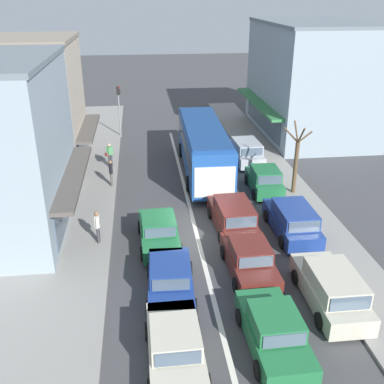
{
  "coord_description": "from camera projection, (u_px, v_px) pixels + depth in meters",
  "views": [
    {
      "loc": [
        -2.55,
        -19.05,
        11.15
      ],
      "look_at": [
        0.06,
        2.9,
        1.2
      ],
      "focal_mm": 42.0,
      "sensor_mm": 36.0,
      "label": 1
    }
  ],
  "objects": [
    {
      "name": "parked_wagon_kerb_rear",
      "position": [
        246.0,
        151.0,
        31.72
      ],
      "size": [
        2.06,
        4.56,
        1.58
      ],
      "color": "#9EA3A8",
      "rests_on": "ground"
    },
    {
      "name": "pedestrian_with_handbag_near",
      "position": [
        97.0,
        225.0,
        21.14
      ],
      "size": [
        0.25,
        0.65,
        1.63
      ],
      "color": "#333338",
      "rests_on": "sidewalk_left"
    },
    {
      "name": "parked_wagon_kerb_front",
      "position": [
        331.0,
        288.0,
        17.15
      ],
      "size": [
        1.98,
        4.52,
        1.58
      ],
      "color": "#B7B29E",
      "rests_on": "ground"
    },
    {
      "name": "sidewalk_left",
      "position": [
        72.0,
        194.0,
        26.77
      ],
      "size": [
        5.2,
        44.0,
        0.14
      ],
      "primitive_type": "cube",
      "color": "gray",
      "rests_on": "ground"
    },
    {
      "name": "sedan_queue_far_back",
      "position": [
        175.0,
        348.0,
        14.41
      ],
      "size": [
        1.92,
        4.21,
        1.47
      ],
      "color": "#B7B29E",
      "rests_on": "ground"
    },
    {
      "name": "parked_hatchback_kerb_third",
      "position": [
        264.0,
        180.0,
        27.0
      ],
      "size": [
        1.9,
        3.75,
        1.54
      ],
      "color": "#1E6638",
      "rests_on": "ground"
    },
    {
      "name": "street_tree_right",
      "position": [
        296.0,
        162.0,
        26.09
      ],
      "size": [
        1.74,
        1.74,
        4.31
      ],
      "color": "brown",
      "rests_on": "ground"
    },
    {
      "name": "wagon_adjacent_lane_trail",
      "position": [
        233.0,
        217.0,
        22.58
      ],
      "size": [
        2.06,
        4.56,
        1.58
      ],
      "color": "#561E19",
      "rests_on": "ground"
    },
    {
      "name": "sedan_behind_bus_mid",
      "position": [
        274.0,
        331.0,
        15.11
      ],
      "size": [
        1.95,
        4.23,
        1.47
      ],
      "color": "#1E6638",
      "rests_on": "ground"
    },
    {
      "name": "ground_plane",
      "position": [
        198.0,
        238.0,
        22.09
      ],
      "size": [
        140.0,
        140.0,
        0.0
      ],
      "primitive_type": "plane",
      "color": "#3F3F42"
    },
    {
      "name": "traffic_light_downstreet",
      "position": [
        119.0,
        103.0,
        36.23
      ],
      "size": [
        0.32,
        0.24,
        4.2
      ],
      "color": "gray",
      "rests_on": "ground"
    },
    {
      "name": "building_right_far",
      "position": [
        311.0,
        80.0,
        36.66
      ],
      "size": [
        8.69,
        12.47,
        8.99
      ],
      "color": "#84939E",
      "rests_on": "ground"
    },
    {
      "name": "sedan_adjacent_lane_lead",
      "position": [
        170.0,
        280.0,
        17.76
      ],
      "size": [
        2.04,
        4.27,
        1.47
      ],
      "color": "navy",
      "rests_on": "ground"
    },
    {
      "name": "lane_centre_line",
      "position": [
        189.0,
        203.0,
        25.72
      ],
      "size": [
        0.2,
        28.0,
        0.01
      ],
      "primitive_type": "cube",
      "color": "silver",
      "rests_on": "ground"
    },
    {
      "name": "shopfront_mid_block",
      "position": [
        21.0,
        107.0,
        29.04
      ],
      "size": [
        8.49,
        7.16,
        8.58
      ],
      "color": "#B2A38E",
      "rests_on": "ground"
    },
    {
      "name": "city_bus",
      "position": [
        203.0,
        145.0,
        29.35
      ],
      "size": [
        2.94,
        10.92,
        3.23
      ],
      "color": "#1E4C99",
      "rests_on": "ground"
    },
    {
      "name": "sedan_behind_bus_near",
      "position": [
        159.0,
        232.0,
        21.34
      ],
      "size": [
        2.01,
        4.26,
        1.47
      ],
      "color": "#1E6638",
      "rests_on": "ground"
    },
    {
      "name": "kerb_right",
      "position": [
        283.0,
        184.0,
        28.17
      ],
      "size": [
        2.8,
        44.0,
        0.12
      ],
      "primitive_type": "cube",
      "color": "gray",
      "rests_on": "ground"
    },
    {
      "name": "pedestrian_browsing_midblock",
      "position": [
        110.0,
        154.0,
        30.35
      ],
      "size": [
        0.56,
        0.55,
        1.63
      ],
      "color": "#333338",
      "rests_on": "sidewalk_left"
    },
    {
      "name": "pedestrian_far_walker",
      "position": [
        111.0,
        171.0,
        27.35
      ],
      "size": [
        0.24,
        0.57,
        1.63
      ],
      "color": "#4C4742",
      "rests_on": "sidewalk_left"
    },
    {
      "name": "sedan_queue_gap_filler",
      "position": [
        249.0,
        259.0,
        19.16
      ],
      "size": [
        1.96,
        4.23,
        1.47
      ],
      "color": "#561E19",
      "rests_on": "ground"
    },
    {
      "name": "parked_wagon_kerb_second",
      "position": [
        292.0,
        221.0,
        22.2
      ],
      "size": [
        1.95,
        4.5,
        1.58
      ],
      "color": "navy",
      "rests_on": "ground"
    }
  ]
}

